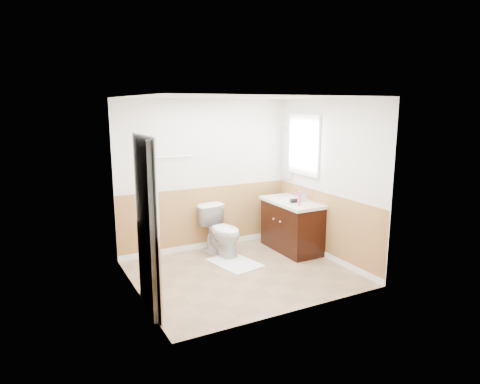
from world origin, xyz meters
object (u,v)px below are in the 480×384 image
bath_mat (235,263)px  lotion_bottle (299,198)px  vanity_cabinet (292,227)px  toilet (222,231)px  soap_dispenser (303,196)px

bath_mat → lotion_bottle: size_ratio=3.64×
bath_mat → vanity_cabinet: size_ratio=0.73×
vanity_cabinet → lotion_bottle: (-0.10, -0.32, 0.56)m
bath_mat → toilet: bearing=90.0°
lotion_bottle → vanity_cabinet: bearing=72.6°
bath_mat → soap_dispenser: bearing=0.3°
toilet → bath_mat: size_ratio=1.00×
vanity_cabinet → soap_dispenser: bearing=-45.4°
vanity_cabinet → bath_mat: bearing=-173.6°
bath_mat → vanity_cabinet: vanity_cabinet is taller
lotion_bottle → soap_dispenser: size_ratio=1.16×
toilet → soap_dispenser: size_ratio=4.22×
toilet → soap_dispenser: 1.44m
vanity_cabinet → soap_dispenser: 0.57m
bath_mat → soap_dispenser: (1.25, 0.01, 0.94)m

